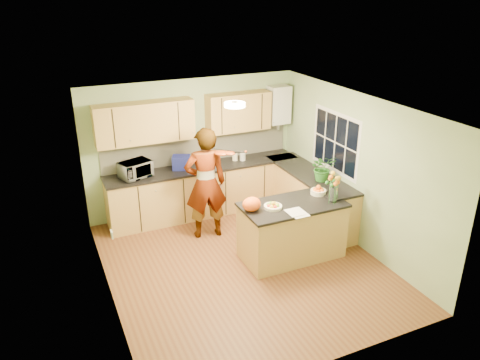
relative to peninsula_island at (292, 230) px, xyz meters
name	(u,v)px	position (x,y,z in m)	size (l,w,h in m)	color
floor	(243,264)	(-0.81, 0.07, -0.46)	(4.50, 4.50, 0.00)	brown
ceiling	(244,107)	(-0.81, 0.07, 2.04)	(4.00, 4.50, 0.02)	white
wall_back	(193,146)	(-0.81, 2.32, 0.79)	(4.00, 0.02, 2.50)	gray
wall_front	(333,271)	(-0.81, -2.18, 0.79)	(4.00, 0.02, 2.50)	gray
wall_left	(103,217)	(-2.81, 0.07, 0.79)	(0.02, 4.50, 2.50)	gray
wall_right	(356,170)	(1.19, 0.07, 0.79)	(0.02, 4.50, 2.50)	gray
back_counter	(205,189)	(-0.71, 2.02, 0.01)	(3.64, 0.62, 0.94)	tan
right_counter	(309,197)	(0.89, 0.92, 0.01)	(0.62, 2.24, 0.94)	tan
splashback	(198,148)	(-0.71, 2.31, 0.74)	(3.60, 0.02, 0.52)	beige
upper_cabinets	(185,118)	(-0.98, 2.15, 1.39)	(3.20, 0.34, 0.70)	tan
boiler	(279,105)	(0.89, 2.16, 1.44)	(0.40, 0.30, 0.86)	silver
window_right	(335,142)	(1.19, 0.67, 1.09)	(0.01, 1.30, 1.05)	silver
light_switch	(112,234)	(-2.79, -0.53, 0.84)	(0.02, 0.09, 0.09)	silver
ceiling_lamp	(235,105)	(-0.81, 0.37, 2.00)	(0.30, 0.30, 0.07)	#FFEABF
peninsula_island	(292,230)	(0.00, 0.00, 0.00)	(1.60, 0.82, 0.92)	tan
fruit_dish	(273,206)	(-0.35, 0.00, 0.50)	(0.28, 0.28, 0.10)	#F9F0C7
orange_bowl	(318,190)	(0.55, 0.15, 0.52)	(0.25, 0.25, 0.14)	#F9F0C7
flower_vase	(334,180)	(0.60, -0.18, 0.81)	(0.29, 0.29, 0.53)	silver
orange_bag	(252,204)	(-0.68, 0.05, 0.56)	(0.28, 0.24, 0.21)	#FB5814
papers	(298,213)	(-0.10, -0.30, 0.46)	(0.24, 0.33, 0.01)	silver
violinist	(206,184)	(-0.98, 1.19, 0.50)	(0.70, 0.46, 1.93)	#DE9F88
violin	(221,153)	(-0.78, 0.97, 1.08)	(0.54, 0.22, 0.11)	#491704
microwave	(135,169)	(-1.97, 2.01, 0.62)	(0.52, 0.35, 0.29)	silver
blue_box	(181,162)	(-1.12, 2.06, 0.60)	(0.31, 0.23, 0.25)	#202896
kettle	(215,159)	(-0.49, 2.01, 0.60)	(0.15, 0.15, 0.29)	#BBBBC0
jar_cream	(235,157)	(-0.06, 2.07, 0.55)	(0.10, 0.10, 0.15)	#F9F0C7
jar_white	(243,156)	(0.07, 2.01, 0.56)	(0.11, 0.11, 0.16)	silver
potted_plant	(323,168)	(0.89, 0.56, 0.71)	(0.41, 0.36, 0.46)	#296822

